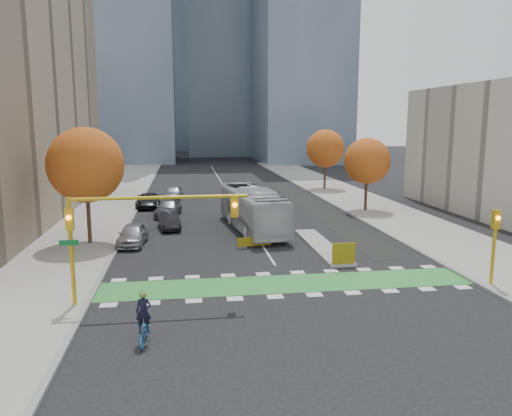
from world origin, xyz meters
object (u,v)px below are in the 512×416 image
object	(u,v)px
traffic_signal_west	(128,221)
parked_car_d	(148,201)
parked_car_a	(133,234)
parked_car_b	(169,221)
tree_east_near	(367,161)
parked_car_c	(168,208)
tree_west	(86,165)
bus	(252,209)
cyclist	(144,326)
traffic_signal_east	(495,236)
hazard_board	(344,253)
parked_car_e	(174,193)
tree_east_far	(325,149)

from	to	relation	value
traffic_signal_west	parked_car_d	distance (m)	28.04
parked_car_a	parked_car_b	size ratio (longest dim) A/B	1.06
tree_east_near	parked_car_c	bearing A→B (deg)	179.05
parked_car_c	parked_car_d	distance (m)	5.45
tree_west	tree_east_near	xyz separation A→B (m)	(24.00, 10.00, -0.75)
bus	parked_car_a	world-z (taller)	bus
cyclist	traffic_signal_east	bearing A→B (deg)	17.72
hazard_board	parked_car_e	bearing A→B (deg)	110.48
traffic_signal_west	parked_car_c	distance (m)	23.09
traffic_signal_west	hazard_board	bearing A→B (deg)	21.55
parked_car_c	parked_car_e	world-z (taller)	parked_car_e
cyclist	traffic_signal_west	bearing A→B (deg)	105.88
parked_car_d	parked_car_a	bearing A→B (deg)	-91.86
tree_east_near	cyclist	distance (m)	33.15
traffic_signal_west	bus	xyz separation A→B (m)	(7.94, 15.73, -2.33)
tree_east_far	hazard_board	bearing A→B (deg)	-104.12
tree_west	cyclist	bearing A→B (deg)	-73.47
hazard_board	parked_car_a	bearing A→B (deg)	150.59
hazard_board	parked_car_e	world-z (taller)	parked_car_e
cyclist	tree_west	bearing A→B (deg)	110.31
hazard_board	cyclist	world-z (taller)	cyclist
cyclist	tree_east_near	bearing A→B (deg)	58.50
parked_car_c	parked_car_d	size ratio (longest dim) A/B	0.99
tree_west	parked_car_e	distance (m)	21.60
tree_east_far	cyclist	size ratio (longest dim) A/B	3.60
parked_car_b	bus	bearing A→B (deg)	-19.03
hazard_board	tree_east_far	world-z (taller)	tree_east_far
traffic_signal_west	parked_car_c	bearing A→B (deg)	87.26
tree_west	parked_car_d	distance (m)	16.36
parked_car_b	parked_car_d	xyz separation A→B (m)	(-2.40, 10.79, 0.02)
tree_east_far	parked_car_b	xyz separation A→B (m)	(-19.10, -21.47, -4.55)
parked_car_d	parked_car_e	xyz separation A→B (m)	(2.50, 5.00, 0.05)
parked_car_b	hazard_board	bearing A→B (deg)	-57.14
traffic_signal_east	parked_car_e	distance (m)	37.02
hazard_board	parked_car_c	xyz separation A→B (m)	(-10.84, 18.11, -0.07)
cyclist	parked_car_b	distance (m)	21.38
tree_east_far	bus	size ratio (longest dim) A/B	0.63
tree_west	tree_east_far	world-z (taller)	tree_west
traffic_signal_east	parked_car_d	xyz separation A→B (m)	(-19.50, 27.82, -2.03)
tree_west	parked_car_c	bearing A→B (deg)	63.41
parked_car_c	parked_car_e	bearing A→B (deg)	95.34
parked_car_e	hazard_board	bearing A→B (deg)	-62.69
traffic_signal_east	parked_car_e	world-z (taller)	traffic_signal_east
parked_car_e	traffic_signal_east	bearing A→B (deg)	-55.79
parked_car_a	parked_car_e	size ratio (longest dim) A/B	0.99
parked_car_a	parked_car_b	bearing A→B (deg)	69.12
tree_west	bus	size ratio (longest dim) A/B	0.67
traffic_signal_east	bus	world-z (taller)	traffic_signal_east
tree_east_far	parked_car_d	xyz separation A→B (m)	(-21.50, -10.69, -4.54)
tree_east_far	traffic_signal_east	world-z (taller)	tree_east_far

